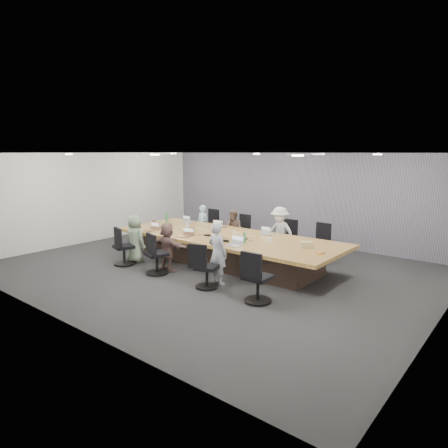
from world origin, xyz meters
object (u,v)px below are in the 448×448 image
Objects in this scene: mug_brown at (154,222)px; person_4 at (135,239)px; laptop_4 at (151,231)px; laptop_5 at (184,237)px; person_0 at (202,224)px; snack_packet at (320,253)px; chair_2 at (286,242)px; stapler at (226,241)px; conference_table at (226,249)px; chair_1 at (241,235)px; person_2 at (280,233)px; chair_4 at (124,250)px; bottle_green_left at (167,217)px; chair_7 at (258,281)px; laptop_2 at (269,234)px; bottle_clear at (187,226)px; person_1 at (234,230)px; person_6 at (217,253)px; bottle_green_right at (244,238)px; canvas_bag at (307,245)px; chair_0 at (210,229)px; chair_3 at (320,247)px; chair_5 at (157,257)px; laptop_0 at (190,222)px; person_5 at (167,247)px; laptop_6 at (233,246)px; chair_6 at (207,271)px; laptop_1 at (222,227)px.

person_4 is at bearing -61.37° from mug_brown.
laptop_4 and laptop_5 have the same top height.
person_0 is 4.94m from snack_packet.
person_4 is at bearing 46.86° from chair_2.
stapler is (3.11, -0.52, -0.03)m from mug_brown.
conference_table is 2.45m from person_0.
person_2 reaches higher than chair_1.
chair_4 reaches higher than snack_packet.
person_2 is at bearing 15.07° from bottle_green_left.
person_4 is 10.74× the size of mug_brown.
mug_brown reaches higher than chair_7.
laptop_2 is at bearing 152.00° from snack_packet.
bottle_clear is at bearing -140.61° from person_2.
stapler is at bearing -64.41° from person_1.
person_6 reaches higher than laptop_5.
chair_4 is 0.57× the size of person_2.
chair_7 is 4.99× the size of snack_packet.
canvas_bag is at bearing 19.10° from bottle_green_right.
chair_0 reaches higher than chair_3.
chair_5 is 0.59× the size of person_6.
chair_3 is 1.40m from laptop_2.
chair_3 is 2.73× the size of laptop_0.
chair_3 is 5.04m from chair_4.
bottle_green_left is (-0.69, 2.13, 0.48)m from chair_4.
person_6 is at bearing -27.17° from bottle_green_left.
person_5 is 1.86m from bottle_green_right.
bottle_green_right is at bearing -7.01° from bottle_clear.
conference_table is at bearing 1.70° from mug_brown.
person_2 is at bearing 92.86° from bottle_green_right.
conference_table is 18.65× the size of laptop_5.
chair_0 is 0.71× the size of person_1.
person_2 is at bearing 89.61° from laptop_6.
chair_5 is at bearing 62.66° from laptop_2.
person_2 reaches higher than chair_6.
bottle_green_right is at bearing 97.45° from laptop_2.
laptop_1 is 0.94× the size of laptop_4.
chair_5 is 2.92m from laptop_2.
chair_6 is 1.22m from stapler.
chair_3 is 3.93m from laptop_0.
person_0 is at bearing 161.59° from snack_packet.
laptop_2 is at bearing 153.77° from canvas_bag.
chair_4 is at bearing 49.90° from chair_3.
laptop_2 is at bearing 152.58° from chair_1.
stapler is 0.94× the size of snack_packet.
snack_packet is at bearing 35.58° from chair_4.
snack_packet is (1.81, 0.17, -0.10)m from bottle_green_right.
chair_5 reaches higher than stapler.
bottle_green_right is 1.43m from canvas_bag.
chair_6 is at bearing -37.16° from bottle_clear.
bottle_green_right is (1.63, -1.73, 0.28)m from person_1.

